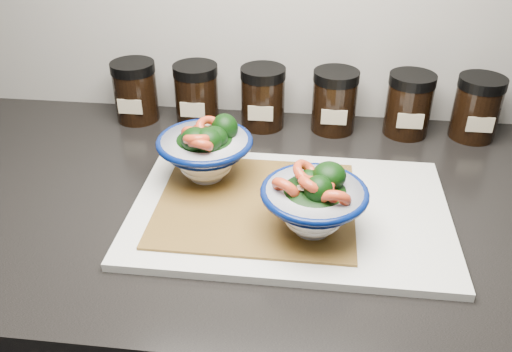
# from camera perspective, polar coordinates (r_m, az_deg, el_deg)

# --- Properties ---
(countertop) EXTENTS (3.50, 0.60, 0.04)m
(countertop) POSITION_cam_1_polar(r_m,az_deg,el_deg) (0.83, 1.05, -3.45)
(countertop) COLOR black
(countertop) RESTS_ON cabinet
(cutting_board) EXTENTS (0.45, 0.30, 0.01)m
(cutting_board) POSITION_cam_1_polar(r_m,az_deg,el_deg) (0.78, 3.58, -3.65)
(cutting_board) COLOR silver
(cutting_board) RESTS_ON countertop
(bamboo_mat) EXTENTS (0.28, 0.24, 0.00)m
(bamboo_mat) POSITION_cam_1_polar(r_m,az_deg,el_deg) (0.78, 0.00, -2.86)
(bamboo_mat) COLOR olive
(bamboo_mat) RESTS_ON cutting_board
(bowl_left) EXTENTS (0.15, 0.15, 0.10)m
(bowl_left) POSITION_cam_1_polar(r_m,az_deg,el_deg) (0.81, -5.32, 2.71)
(bowl_left) COLOR white
(bowl_left) RESTS_ON bamboo_mat
(bowl_right) EXTENTS (0.14, 0.14, 0.10)m
(bowl_right) POSITION_cam_1_polar(r_m,az_deg,el_deg) (0.71, 6.14, -2.73)
(bowl_right) COLOR white
(bowl_right) RESTS_ON bamboo_mat
(spice_jar_a) EXTENTS (0.08, 0.08, 0.11)m
(spice_jar_a) POSITION_cam_1_polar(r_m,az_deg,el_deg) (1.05, -12.58, 8.71)
(spice_jar_a) COLOR black
(spice_jar_a) RESTS_ON countertop
(spice_jar_b) EXTENTS (0.08, 0.08, 0.11)m
(spice_jar_b) POSITION_cam_1_polar(r_m,az_deg,el_deg) (1.02, -6.28, 8.56)
(spice_jar_b) COLOR black
(spice_jar_b) RESTS_ON countertop
(spice_jar_c) EXTENTS (0.08, 0.08, 0.11)m
(spice_jar_c) POSITION_cam_1_polar(r_m,az_deg,el_deg) (1.00, 0.73, 8.28)
(spice_jar_c) COLOR black
(spice_jar_c) RESTS_ON countertop
(spice_jar_d) EXTENTS (0.08, 0.08, 0.11)m
(spice_jar_d) POSITION_cam_1_polar(r_m,az_deg,el_deg) (1.00, 8.26, 7.84)
(spice_jar_d) COLOR black
(spice_jar_d) RESTS_ON countertop
(spice_jar_e) EXTENTS (0.08, 0.08, 0.11)m
(spice_jar_e) POSITION_cam_1_polar(r_m,az_deg,el_deg) (1.01, 15.78, 7.26)
(spice_jar_e) COLOR black
(spice_jar_e) RESTS_ON countertop
(spice_jar_f) EXTENTS (0.08, 0.08, 0.11)m
(spice_jar_f) POSITION_cam_1_polar(r_m,az_deg,el_deg) (1.04, 22.23, 6.67)
(spice_jar_f) COLOR black
(spice_jar_f) RESTS_ON countertop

